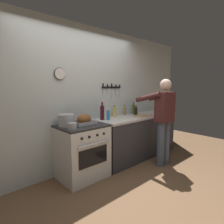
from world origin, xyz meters
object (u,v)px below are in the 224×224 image
Objects in this scene: bottle_cooking_oil at (115,112)px; bottle_dish_soap at (108,115)px; stove at (82,151)px; roasting_pan at (84,120)px; stock_pot at (66,120)px; cutting_board at (142,116)px; saucepan at (72,126)px; bottle_olive_oil at (134,109)px; bottle_wine_red at (102,112)px; bottle_vinegar at (125,111)px; person_cook at (163,117)px; bottle_soy_sauce at (136,111)px.

bottle_dish_soap is at bearing -153.73° from bottle_cooking_oil.
stove is 0.53m from roasting_pan.
roasting_pan is 1.39× the size of stock_pot.
stove is at bearing 175.17° from cutting_board.
saucepan is at bearing -166.87° from bottle_dish_soap.
stove is at bearing -24.36° from stock_pot.
stove is 1.65m from bottle_olive_oil.
bottle_wine_red is 1.55× the size of bottle_vinegar.
bottle_dish_soap is 0.99× the size of bottle_vinegar.
bottle_vinegar is at bearing 14.20° from saucepan.
bottle_vinegar is at bearing 4.49° from person_cook.
bottle_soy_sauce is at bearing 92.40° from cutting_board.
bottle_vinegar is (1.49, 0.14, -0.01)m from stock_pot.
bottle_cooking_oil reaches higher than cutting_board.
bottle_soy_sauce is (1.65, -0.05, -0.01)m from stock_pot.
cutting_board is 1.67× the size of bottle_vinegar.
person_cook reaches higher than bottle_soy_sauce.
stove is 3.34× the size of bottle_olive_oil.
bottle_soy_sauce is 1.00× the size of bottle_vinegar.
bottle_vinegar is at bearing 10.68° from stove.
bottle_olive_oil is at bearing 7.97° from stove.
bottle_soy_sauce reaches higher than saucepan.
cutting_board is at bearing -16.52° from bottle_wine_red.
bottle_olive_oil is (1.54, 0.22, 0.56)m from stove.
cutting_board is 0.37m from bottle_olive_oil.
bottle_olive_oil reaches higher than bottle_dish_soap.
stove is 1.40m from bottle_vinegar.
stove is at bearing -172.03° from bottle_olive_oil.
bottle_olive_oil is 0.27m from bottle_vinegar.
bottle_wine_red reaches higher than saucepan.
bottle_dish_soap reaches higher than saucepan.
bottle_cooking_oil is 0.59m from bottle_olive_oil.
person_cook is at bearing -40.06° from bottle_dish_soap.
bottle_cooking_oil is at bearing 12.80° from stove.
bottle_dish_soap is 0.66m from bottle_vinegar.
stock_pot is at bearing 177.39° from bottle_dish_soap.
bottle_dish_soap is (0.90, 0.21, 0.04)m from saucepan.
roasting_pan is 0.93m from bottle_cooking_oil.
bottle_soy_sauce is at bearing -50.60° from bottle_vinegar.
bottle_soy_sauce is 0.20m from bottle_olive_oil.
bottle_dish_soap is (0.85, -0.04, -0.01)m from stock_pot.
bottle_olive_oil reaches higher than saucepan.
person_cook reaches higher than bottle_olive_oil.
bottle_dish_soap is (-0.81, 0.68, 0.04)m from person_cook.
person_cook reaches higher than stove.
bottle_wine_red is at bearing 174.31° from bottle_soy_sauce.
cutting_board is 0.83m from bottle_dish_soap.
cutting_board is at bearing 0.94° from saucepan.
roasting_pan reaches higher than saucepan.
stock_pot reaches higher than stove.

